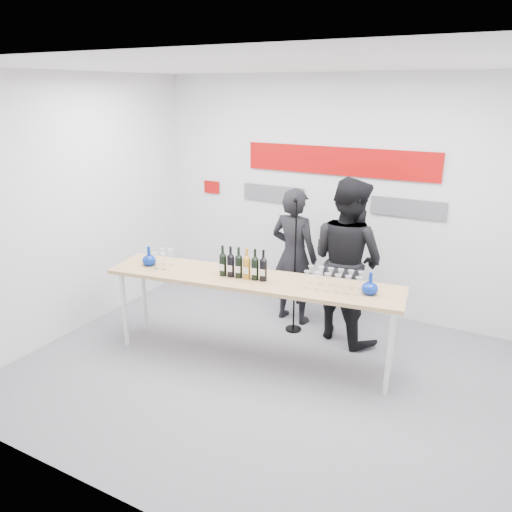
{
  "coord_description": "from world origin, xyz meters",
  "views": [
    {
      "loc": [
        2.08,
        -4.03,
        2.82
      ],
      "look_at": [
        -0.27,
        0.31,
        1.15
      ],
      "focal_mm": 35.0,
      "sensor_mm": 36.0,
      "label": 1
    }
  ],
  "objects_px": {
    "tasting_table": "(251,284)",
    "presenter_left": "(294,256)",
    "presenter_right": "(347,261)",
    "mic_stand": "(294,292)"
  },
  "relations": [
    {
      "from": "tasting_table",
      "to": "presenter_left",
      "type": "xyz_separation_m",
      "value": [
        -0.01,
        1.09,
        -0.01
      ]
    },
    {
      "from": "presenter_right",
      "to": "presenter_left",
      "type": "bearing_deg",
      "value": 12.25
    },
    {
      "from": "presenter_left",
      "to": "mic_stand",
      "type": "relative_size",
      "value": 1.03
    },
    {
      "from": "presenter_left",
      "to": "presenter_right",
      "type": "height_order",
      "value": "presenter_right"
    },
    {
      "from": "tasting_table",
      "to": "mic_stand",
      "type": "height_order",
      "value": "mic_stand"
    },
    {
      "from": "presenter_left",
      "to": "presenter_right",
      "type": "relative_size",
      "value": 0.89
    },
    {
      "from": "mic_stand",
      "to": "presenter_left",
      "type": "bearing_deg",
      "value": 92.84
    },
    {
      "from": "presenter_left",
      "to": "presenter_right",
      "type": "bearing_deg",
      "value": 176.03
    },
    {
      "from": "tasting_table",
      "to": "presenter_right",
      "type": "distance_m",
      "value": 1.2
    },
    {
      "from": "tasting_table",
      "to": "mic_stand",
      "type": "bearing_deg",
      "value": 72.39
    }
  ]
}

